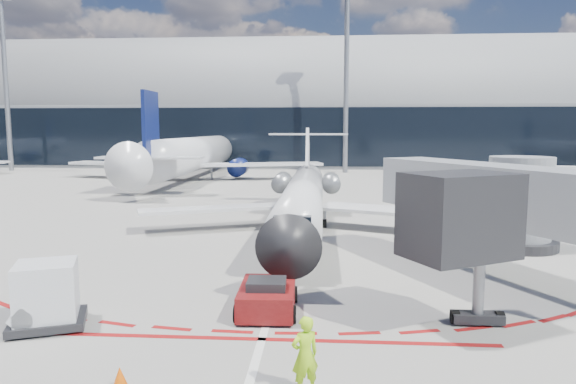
# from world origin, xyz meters

# --- Properties ---
(ground) EXTENTS (260.00, 260.00, 0.00)m
(ground) POSITION_xyz_m (0.00, 0.00, 0.00)
(ground) COLOR slate
(ground) RESTS_ON ground
(apron_centerline) EXTENTS (0.25, 40.00, 0.01)m
(apron_centerline) POSITION_xyz_m (0.00, 2.00, 0.01)
(apron_centerline) COLOR silver
(apron_centerline) RESTS_ON ground
(apron_stop_bar) EXTENTS (14.00, 0.25, 0.01)m
(apron_stop_bar) POSITION_xyz_m (0.00, -11.50, 0.01)
(apron_stop_bar) COLOR maroon
(apron_stop_bar) RESTS_ON ground
(terminal_building) EXTENTS (150.00, 24.15, 24.00)m
(terminal_building) POSITION_xyz_m (0.00, 64.97, 8.52)
(terminal_building) COLOR gray
(terminal_building) RESTS_ON ground
(jet_bridge) EXTENTS (10.03, 15.20, 4.90)m
(jet_bridge) POSITION_xyz_m (9.79, -3.01, 3.01)
(jet_bridge) COLOR gray
(jet_bridge) RESTS_ON ground
(light_mast_west) EXTENTS (0.70, 0.70, 25.00)m
(light_mast_west) POSITION_xyz_m (-45.00, 48.00, 12.50)
(light_mast_west) COLOR gray
(light_mast_west) RESTS_ON ground
(light_mast_centre) EXTENTS (0.70, 0.70, 25.00)m
(light_mast_centre) POSITION_xyz_m (5.00, 48.00, 12.50)
(light_mast_centre) COLOR gray
(light_mast_centre) RESTS_ON ground
(regional_jet) EXTENTS (20.46, 25.23, 6.32)m
(regional_jet) POSITION_xyz_m (0.58, 4.89, 2.11)
(regional_jet) COLOR silver
(regional_jet) RESTS_ON ground
(pushback_tug) EXTENTS (2.08, 4.72, 1.22)m
(pushback_tug) POSITION_xyz_m (-0.09, -9.20, 0.54)
(pushback_tug) COLOR #570C0E
(pushback_tug) RESTS_ON ground
(ramp_worker) EXTENTS (0.82, 0.72, 1.90)m
(ramp_worker) POSITION_xyz_m (1.38, -14.55, 0.95)
(ramp_worker) COLOR #A2E117
(ramp_worker) RESTS_ON ground
(uld_container) EXTENTS (2.74, 2.56, 2.08)m
(uld_container) POSITION_xyz_m (-6.85, -10.99, 1.03)
(uld_container) COLOR black
(uld_container) RESTS_ON ground
(safety_cone_right) EXTENTS (0.39, 0.39, 0.54)m
(safety_cone_right) POSITION_xyz_m (-3.07, -14.61, 0.27)
(safety_cone_right) COLOR #E95604
(safety_cone_right) RESTS_ON ground
(bg_airliner_1) EXTENTS (37.67, 39.88, 12.19)m
(bg_airliner_1) POSITION_xyz_m (-14.36, 37.52, 6.09)
(bg_airliner_1) COLOR silver
(bg_airliner_1) RESTS_ON ground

